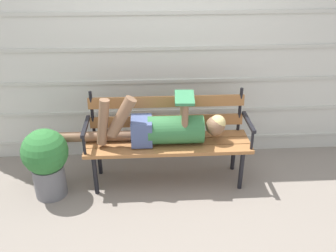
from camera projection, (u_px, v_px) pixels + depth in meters
name	position (u px, v px, depth m)	size (l,w,h in m)	color
ground_plane	(169.00, 187.00, 3.73)	(12.00, 12.00, 0.00)	gray
house_siding	(165.00, 47.00, 3.78)	(4.48, 0.08, 2.48)	beige
park_bench	(168.00, 134.00, 3.66)	(1.62, 0.46, 0.93)	#9E6638
reclining_person	(161.00, 128.00, 3.54)	(1.72, 0.27, 0.53)	#33703D
potted_plant	(46.00, 159.00, 3.45)	(0.43, 0.43, 0.70)	slate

